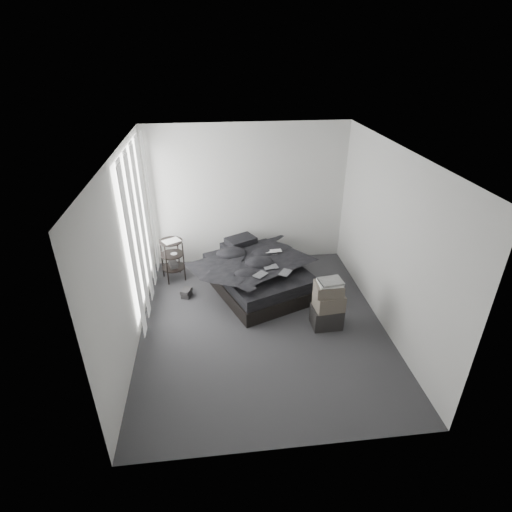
{
  "coord_description": "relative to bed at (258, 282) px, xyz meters",
  "views": [
    {
      "loc": [
        -0.65,
        -4.78,
        3.77
      ],
      "look_at": [
        0.0,
        0.8,
        0.75
      ],
      "focal_mm": 28.0,
      "sensor_mm": 36.0,
      "label": 1
    }
  ],
  "objects": [
    {
      "name": "floor_books",
      "position": [
        -1.22,
        -0.12,
        -0.05
      ],
      "size": [
        0.19,
        0.23,
        0.14
      ],
      "primitive_type": "cube",
      "rotation": [
        0.0,
        0.0,
        -0.32
      ],
      "color": "black",
      "rests_on": "floor"
    },
    {
      "name": "art_book_snake",
      "position": [
        0.9,
        -1.15,
        0.66
      ],
      "size": [
        0.35,
        0.29,
        0.03
      ],
      "primitive_type": "cube",
      "rotation": [
        0.0,
        0.0,
        0.13
      ],
      "color": "silver",
      "rests_on": "art_book_white"
    },
    {
      "name": "pillow_upper",
      "position": [
        -0.24,
        0.64,
        0.49
      ],
      "size": [
        0.61,
        0.54,
        0.11
      ],
      "primitive_type": "cube",
      "rotation": [
        0.0,
        0.0,
        0.48
      ],
      "color": "black",
      "rests_on": "pillow_lower"
    },
    {
      "name": "art_book_white",
      "position": [
        0.89,
        -1.15,
        0.63
      ],
      "size": [
        0.34,
        0.27,
        0.03
      ],
      "primitive_type": "cube",
      "rotation": [
        0.0,
        0.0,
        0.02
      ],
      "color": "silver",
      "rests_on": "box_upper"
    },
    {
      "name": "box_lower",
      "position": [
        0.89,
        -1.15,
        0.04
      ],
      "size": [
        0.44,
        0.35,
        0.32
      ],
      "primitive_type": "cube",
      "rotation": [
        0.0,
        0.0,
        0.02
      ],
      "color": "black",
      "rests_on": "floor"
    },
    {
      "name": "box_mid",
      "position": [
        0.9,
        -1.15,
        0.32
      ],
      "size": [
        0.43,
        0.36,
        0.25
      ],
      "primitive_type": "cube",
      "rotation": [
        0.0,
        0.0,
        0.09
      ],
      "color": "#554D43",
      "rests_on": "box_lower"
    },
    {
      "name": "comic_c",
      "position": [
        0.37,
        -0.51,
        0.54
      ],
      "size": [
        0.25,
        0.27,
        0.01
      ],
      "primitive_type": "cube",
      "rotation": [
        0.0,
        0.0,
        0.99
      ],
      "color": "black",
      "rests_on": "duvet"
    },
    {
      "name": "mattress",
      "position": [
        -0.0,
        0.0,
        0.22
      ],
      "size": [
        1.86,
        2.11,
        0.19
      ],
      "primitive_type": "cube",
      "rotation": [
        0.0,
        0.0,
        0.38
      ],
      "color": "black",
      "rests_on": "bed"
    },
    {
      "name": "wall_left",
      "position": [
        -1.86,
        -1.02,
        1.18
      ],
      "size": [
        0.01,
        4.2,
        2.6
      ],
      "primitive_type": "cube",
      "color": "silver",
      "rests_on": "ground"
    },
    {
      "name": "ceiling",
      "position": [
        -0.06,
        -1.02,
        2.48
      ],
      "size": [
        3.6,
        4.2,
        0.01
      ],
      "primitive_type": "cube",
      "color": "white",
      "rests_on": "ground"
    },
    {
      "name": "duvet",
      "position": [
        0.02,
        -0.04,
        0.42
      ],
      "size": [
        1.8,
        1.92,
        0.21
      ],
      "primitive_type": "imported",
      "rotation": [
        0.0,
        0.0,
        0.38
      ],
      "color": "black",
      "rests_on": "mattress"
    },
    {
      "name": "floor",
      "position": [
        -0.06,
        -1.02,
        -0.12
      ],
      "size": [
        3.6,
        4.2,
        0.01
      ],
      "primitive_type": "cube",
      "color": "#313133",
      "rests_on": "ground"
    },
    {
      "name": "comic_b",
      "position": [
        0.17,
        -0.31,
        0.53
      ],
      "size": [
        0.25,
        0.18,
        0.01
      ],
      "primitive_type": "cube",
      "rotation": [
        0.0,
        0.0,
        0.17
      ],
      "color": "black",
      "rests_on": "duvet"
    },
    {
      "name": "wall_front",
      "position": [
        -0.06,
        -3.12,
        1.18
      ],
      "size": [
        3.6,
        0.01,
        2.6
      ],
      "primitive_type": "cube",
      "color": "silver",
      "rests_on": "ground"
    },
    {
      "name": "pillow_lower",
      "position": [
        -0.3,
        0.63,
        0.38
      ],
      "size": [
        0.64,
        0.54,
        0.12
      ],
      "primitive_type": "cube",
      "rotation": [
        0.0,
        0.0,
        0.38
      ],
      "color": "black",
      "rests_on": "mattress"
    },
    {
      "name": "curtain_left",
      "position": [
        -1.79,
        -0.12,
        1.16
      ],
      "size": [
        0.06,
        2.12,
        2.48
      ],
      "primitive_type": "cube",
      "color": "white",
      "rests_on": "wall_left"
    },
    {
      "name": "side_stand",
      "position": [
        -1.46,
        0.49,
        0.25
      ],
      "size": [
        0.52,
        0.52,
        0.74
      ],
      "primitive_type": "cylinder",
      "rotation": [
        0.0,
        0.0,
        0.36
      ],
      "color": "black",
      "rests_on": "floor"
    },
    {
      "name": "papers",
      "position": [
        -1.44,
        0.49,
        0.63
      ],
      "size": [
        0.35,
        0.33,
        0.01
      ],
      "primitive_type": "cube",
      "rotation": [
        0.0,
        0.0,
        0.54
      ],
      "color": "white",
      "rests_on": "side_stand"
    },
    {
      "name": "comic_a",
      "position": [
        -0.03,
        -0.53,
        0.53
      ],
      "size": [
        0.27,
        0.26,
        0.01
      ],
      "primitive_type": "cube",
      "rotation": [
        0.0,
        0.0,
        0.76
      ],
      "color": "black",
      "rests_on": "duvet"
    },
    {
      "name": "box_upper",
      "position": [
        0.88,
        -1.15,
        0.53
      ],
      "size": [
        0.4,
        0.32,
        0.17
      ],
      "primitive_type": "cube",
      "rotation": [
        0.0,
        0.0,
        -0.03
      ],
      "color": "#554D43",
      "rests_on": "box_mid"
    },
    {
      "name": "wall_right",
      "position": [
        1.74,
        -1.02,
        1.18
      ],
      "size": [
        0.01,
        4.2,
        2.6
      ],
      "primitive_type": "cube",
      "color": "silver",
      "rests_on": "ground"
    },
    {
      "name": "wall_back",
      "position": [
        -0.06,
        1.08,
        1.18
      ],
      "size": [
        3.6,
        0.01,
        2.6
      ],
      "primitive_type": "cube",
      "color": "silver",
      "rests_on": "ground"
    },
    {
      "name": "bed",
      "position": [
        0.0,
        0.0,
        0.0
      ],
      "size": [
        1.93,
        2.17,
        0.24
      ],
      "primitive_type": "cube",
      "rotation": [
        0.0,
        0.0,
        0.38
      ],
      "color": "black",
      "rests_on": "floor"
    },
    {
      "name": "window_left",
      "position": [
        -1.84,
        -0.12,
        1.23
      ],
      "size": [
        0.02,
        2.0,
        2.3
      ],
      "primitive_type": "cube",
      "color": "white",
      "rests_on": "wall_left"
    },
    {
      "name": "laptop",
      "position": [
        0.29,
        0.16,
        0.54
      ],
      "size": [
        0.3,
        0.2,
        0.02
      ],
      "primitive_type": "imported",
      "rotation": [
        0.0,
        0.0,
        0.06
      ],
      "color": "silver",
      "rests_on": "duvet"
    }
  ]
}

